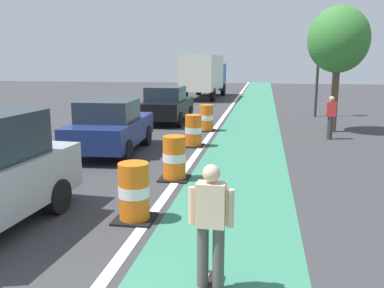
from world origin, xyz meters
name	(u,v)px	position (x,y,z in m)	size (l,w,h in m)	color
bike_lane_strip	(247,142)	(2.40, 12.00, 0.00)	(2.50, 80.00, 0.01)	#387F60
lane_divider_stripe	(206,141)	(0.90, 12.00, 0.01)	(0.20, 80.00, 0.01)	silver
skateboarder_on_lane	(211,225)	(2.36, 2.06, 0.91)	(0.57, 0.81, 1.69)	black
parked_sedan_second	(110,127)	(-1.81, 9.54, 0.83)	(2.09, 4.19, 1.70)	navy
parked_sedan_third	(167,105)	(-1.55, 16.11, 0.83)	(1.93, 4.11, 1.70)	black
traffic_barrel_front	(134,193)	(0.66, 4.23, 0.53)	(0.73, 0.73, 1.09)	orange
traffic_barrel_mid	(174,158)	(0.82, 6.97, 0.53)	(0.73, 0.73, 1.09)	orange
traffic_barrel_back	(193,131)	(0.61, 10.99, 0.53)	(0.73, 0.73, 1.09)	orange
traffic_barrel_far	(206,118)	(0.61, 14.15, 0.53)	(0.73, 0.73, 1.09)	orange
delivery_truck_down_block	(205,74)	(-1.60, 28.85, 1.85)	(2.64, 7.69, 3.23)	silver
traffic_light_corner	(319,48)	(5.61, 19.55, 3.50)	(0.41, 0.32, 5.10)	#2D2D2D
pedestrian_crossing	(331,116)	(5.40, 13.12, 0.86)	(0.34, 0.20, 1.61)	#33333D
street_tree_sidewalk	(338,40)	(5.76, 14.83, 3.67)	(2.40, 2.40, 5.00)	brown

